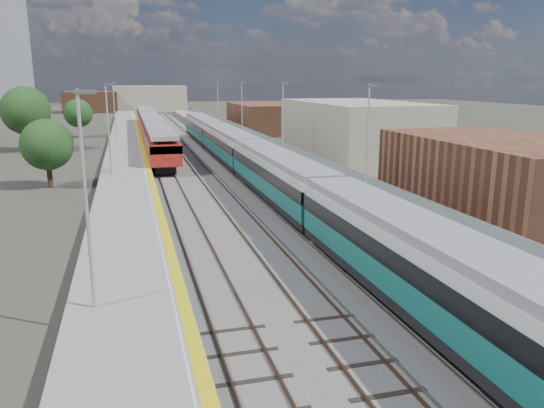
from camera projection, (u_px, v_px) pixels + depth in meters
name	position (u px, v px, depth m)	size (l,w,h in m)	color
ground	(208.00, 158.00, 60.87)	(320.00, 320.00, 0.00)	#47443A
ballast_bed	(186.00, 155.00, 62.64)	(10.50, 155.00, 0.06)	#565451
tracks	(189.00, 153.00, 64.35)	(8.96, 160.00, 0.17)	#4C3323
platform_right	(248.00, 149.00, 64.43)	(4.70, 155.00, 8.52)	slate
platform_left	(126.00, 153.00, 60.79)	(4.30, 155.00, 8.52)	slate
buildings	(87.00, 72.00, 137.04)	(72.00, 185.50, 40.00)	brown
green_train	(249.00, 156.00, 46.88)	(2.80, 78.10, 3.09)	black
red_train	(151.00, 127.00, 75.40)	(2.93, 59.37, 3.70)	black
tree_a	(47.00, 145.00, 43.41)	(4.20, 4.20, 5.70)	#382619
tree_b	(26.00, 111.00, 65.01)	(5.93, 5.93, 8.03)	#382619
tree_c	(78.00, 113.00, 81.61)	(4.34, 4.34, 5.88)	#382619
tree_d	(333.00, 119.00, 74.50)	(3.91, 3.91, 5.30)	#382619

